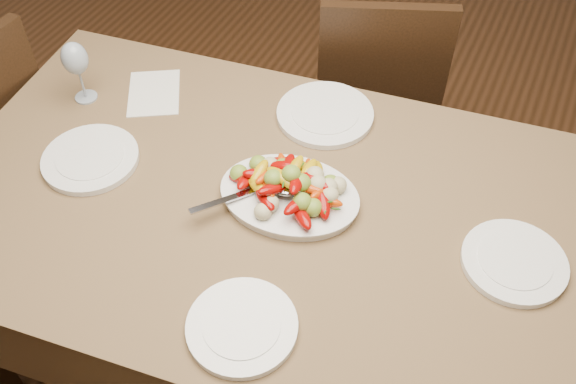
{
  "coord_description": "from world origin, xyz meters",
  "views": [
    {
      "loc": [
        0.4,
        -1.05,
        2.0
      ],
      "look_at": [
        -0.05,
        -0.1,
        0.82
      ],
      "focal_mm": 40.0,
      "sensor_mm": 36.0,
      "label": 1
    }
  ],
  "objects_px": {
    "plate_left": "(91,159)",
    "plate_far": "(325,114)",
    "plate_right": "(514,262)",
    "dining_table": "(288,290)",
    "chair_far": "(373,90)",
    "plate_near": "(242,327)",
    "serving_platter": "(289,197)",
    "wine_glass": "(78,70)"
  },
  "relations": [
    {
      "from": "plate_far",
      "to": "wine_glass",
      "type": "xyz_separation_m",
      "value": [
        -0.68,
        -0.22,
        0.09
      ]
    },
    {
      "from": "serving_platter",
      "to": "plate_left",
      "type": "height_order",
      "value": "serving_platter"
    },
    {
      "from": "serving_platter",
      "to": "plate_far",
      "type": "bearing_deg",
      "value": 97.22
    },
    {
      "from": "dining_table",
      "to": "plate_far",
      "type": "bearing_deg",
      "value": 97.92
    },
    {
      "from": "chair_far",
      "to": "serving_platter",
      "type": "distance_m",
      "value": 0.9
    },
    {
      "from": "serving_platter",
      "to": "plate_right",
      "type": "relative_size",
      "value": 1.41
    },
    {
      "from": "plate_right",
      "to": "wine_glass",
      "type": "xyz_separation_m",
      "value": [
        -1.28,
        0.07,
        0.09
      ]
    },
    {
      "from": "plate_near",
      "to": "wine_glass",
      "type": "xyz_separation_m",
      "value": [
        -0.78,
        0.49,
        0.09
      ]
    },
    {
      "from": "dining_table",
      "to": "plate_left",
      "type": "xyz_separation_m",
      "value": [
        -0.55,
        -0.07,
        0.39
      ]
    },
    {
      "from": "dining_table",
      "to": "plate_far",
      "type": "relative_size",
      "value": 6.57
    },
    {
      "from": "chair_far",
      "to": "plate_near",
      "type": "distance_m",
      "value": 1.27
    },
    {
      "from": "plate_left",
      "to": "plate_near",
      "type": "relative_size",
      "value": 1.06
    },
    {
      "from": "chair_far",
      "to": "serving_platter",
      "type": "height_order",
      "value": "chair_far"
    },
    {
      "from": "chair_far",
      "to": "plate_near",
      "type": "xyz_separation_m",
      "value": [
        0.11,
        -1.23,
        0.29
      ]
    },
    {
      "from": "plate_left",
      "to": "wine_glass",
      "type": "xyz_separation_m",
      "value": [
        -0.17,
        0.21,
        0.09
      ]
    },
    {
      "from": "plate_left",
      "to": "plate_far",
      "type": "xyz_separation_m",
      "value": [
        0.5,
        0.44,
        0.0
      ]
    },
    {
      "from": "plate_far",
      "to": "wine_glass",
      "type": "relative_size",
      "value": 1.37
    },
    {
      "from": "plate_right",
      "to": "serving_platter",
      "type": "bearing_deg",
      "value": -175.75
    },
    {
      "from": "dining_table",
      "to": "plate_near",
      "type": "distance_m",
      "value": 0.53
    },
    {
      "from": "plate_left",
      "to": "dining_table",
      "type": "bearing_deg",
      "value": 7.65
    },
    {
      "from": "plate_right",
      "to": "plate_far",
      "type": "bearing_deg",
      "value": 154.09
    },
    {
      "from": "chair_far",
      "to": "serving_platter",
      "type": "bearing_deg",
      "value": 71.72
    },
    {
      "from": "dining_table",
      "to": "serving_platter",
      "type": "relative_size",
      "value": 5.29
    },
    {
      "from": "plate_near",
      "to": "wine_glass",
      "type": "height_order",
      "value": "wine_glass"
    },
    {
      "from": "serving_platter",
      "to": "plate_far",
      "type": "xyz_separation_m",
      "value": [
        -0.04,
        0.34,
        -0.0
      ]
    },
    {
      "from": "chair_far",
      "to": "plate_left",
      "type": "distance_m",
      "value": 1.11
    },
    {
      "from": "dining_table",
      "to": "plate_far",
      "type": "height_order",
      "value": "plate_far"
    },
    {
      "from": "serving_platter",
      "to": "plate_near",
      "type": "distance_m",
      "value": 0.39
    },
    {
      "from": "plate_left",
      "to": "serving_platter",
      "type": "bearing_deg",
      "value": 10.34
    },
    {
      "from": "plate_left",
      "to": "plate_far",
      "type": "bearing_deg",
      "value": 40.8
    },
    {
      "from": "plate_left",
      "to": "plate_right",
      "type": "xyz_separation_m",
      "value": [
        1.11,
        0.14,
        0.0
      ]
    },
    {
      "from": "chair_far",
      "to": "wine_glass",
      "type": "relative_size",
      "value": 4.64
    },
    {
      "from": "serving_platter",
      "to": "wine_glass",
      "type": "height_order",
      "value": "wine_glass"
    },
    {
      "from": "dining_table",
      "to": "plate_left",
      "type": "bearing_deg",
      "value": -172.35
    },
    {
      "from": "chair_far",
      "to": "wine_glass",
      "type": "xyz_separation_m",
      "value": [
        -0.67,
        -0.74,
        0.39
      ]
    },
    {
      "from": "serving_platter",
      "to": "plate_left",
      "type": "relative_size",
      "value": 1.34
    },
    {
      "from": "chair_far",
      "to": "wine_glass",
      "type": "distance_m",
      "value": 1.07
    },
    {
      "from": "plate_left",
      "to": "plate_right",
      "type": "relative_size",
      "value": 1.05
    },
    {
      "from": "dining_table",
      "to": "plate_right",
      "type": "relative_size",
      "value": 7.46
    },
    {
      "from": "plate_near",
      "to": "wine_glass",
      "type": "relative_size",
      "value": 1.19
    },
    {
      "from": "dining_table",
      "to": "plate_near",
      "type": "bearing_deg",
      "value": -81.13
    },
    {
      "from": "plate_far",
      "to": "wine_glass",
      "type": "distance_m",
      "value": 0.72
    }
  ]
}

